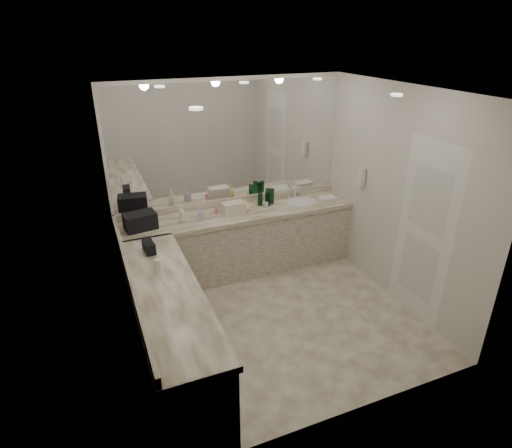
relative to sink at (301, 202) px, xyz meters
name	(u,v)px	position (x,y,z in m)	size (l,w,h in m)	color
floor	(275,318)	(-0.95, -1.20, -0.90)	(3.20, 3.20, 0.00)	beige
ceiling	(280,92)	(-0.95, -1.20, 1.71)	(3.20, 3.20, 0.00)	white
wall_back	(231,177)	(-0.95, 0.30, 0.41)	(3.20, 0.02, 2.60)	silver
wall_left	(122,245)	(-2.55, -1.20, 0.41)	(0.02, 3.00, 2.60)	silver
wall_right	(398,197)	(0.65, -1.20, 0.41)	(0.02, 3.00, 2.60)	silver
vanity_back_base	(239,244)	(-0.95, 0.00, -0.48)	(3.20, 0.60, 0.84)	beige
vanity_back_top	(239,214)	(-0.95, -0.01, -0.03)	(3.20, 0.64, 0.06)	beige
vanity_left_base	(169,331)	(-2.25, -1.50, -0.48)	(0.60, 2.40, 0.84)	beige
vanity_left_top	(166,293)	(-2.24, -1.50, -0.03)	(0.64, 2.42, 0.06)	beige
backsplash_back	(232,201)	(-0.95, 0.28, 0.05)	(3.20, 0.04, 0.10)	beige
backsplash_left	(129,276)	(-2.53, -1.20, 0.05)	(0.04, 3.00, 0.10)	beige
mirror_back	(230,143)	(-0.95, 0.29, 0.88)	(3.12, 0.01, 1.55)	white
mirror_left	(117,197)	(-2.54, -1.20, 0.88)	(0.01, 2.92, 1.55)	white
sink	(301,202)	(0.00, 0.00, 0.00)	(0.44, 0.44, 0.03)	white
faucet	(295,192)	(0.00, 0.21, 0.07)	(0.24, 0.16, 0.14)	silver
wall_phone	(361,177)	(0.61, -0.50, 0.46)	(0.06, 0.10, 0.24)	white
door	(424,233)	(0.64, -1.70, 0.16)	(0.02, 0.82, 2.10)	white
black_toiletry_bag	(140,221)	(-2.24, -0.04, 0.11)	(0.38, 0.24, 0.22)	black
black_bag_spill	(149,247)	(-2.25, -0.67, 0.07)	(0.10, 0.23, 0.12)	black
cream_cosmetic_case	(234,208)	(-1.03, -0.03, 0.09)	(0.29, 0.18, 0.17)	beige
hand_towel	(327,198)	(0.38, -0.07, 0.03)	(0.24, 0.16, 0.04)	white
lotion_left	(157,266)	(-2.25, -1.15, 0.08)	(0.06, 0.06, 0.15)	white
soap_bottle_a	(182,214)	(-1.73, -0.03, 0.11)	(0.08, 0.08, 0.21)	white
soap_bottle_b	(201,214)	(-1.48, -0.07, 0.09)	(0.08, 0.08, 0.17)	silver
soap_bottle_c	(245,206)	(-0.86, -0.02, 0.09)	(0.13, 0.13, 0.17)	#FFEF89
green_bottle_0	(268,198)	(-0.50, 0.06, 0.11)	(0.07, 0.07, 0.21)	#124D25
green_bottle_1	(260,199)	(-0.59, 0.12, 0.10)	(0.07, 0.07, 0.18)	#124D25
green_bottle_2	(268,196)	(-0.46, 0.15, 0.11)	(0.07, 0.07, 0.21)	#124D25
green_bottle_3	(272,196)	(-0.41, 0.12, 0.11)	(0.07, 0.07, 0.21)	#124D25
amenity_bottle_0	(266,205)	(-0.55, 0.01, 0.04)	(0.06, 0.06, 0.07)	silver
amenity_bottle_1	(217,210)	(-1.24, 0.06, 0.06)	(0.04, 0.04, 0.11)	#E57F66
amenity_bottle_2	(225,212)	(-1.15, -0.03, 0.04)	(0.04, 0.04, 0.08)	#E0B28C
amenity_bottle_3	(256,203)	(-0.64, 0.13, 0.04)	(0.04, 0.04, 0.07)	#E0B28C
amenity_bottle_4	(227,212)	(-1.13, -0.03, 0.04)	(0.05, 0.05, 0.08)	white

